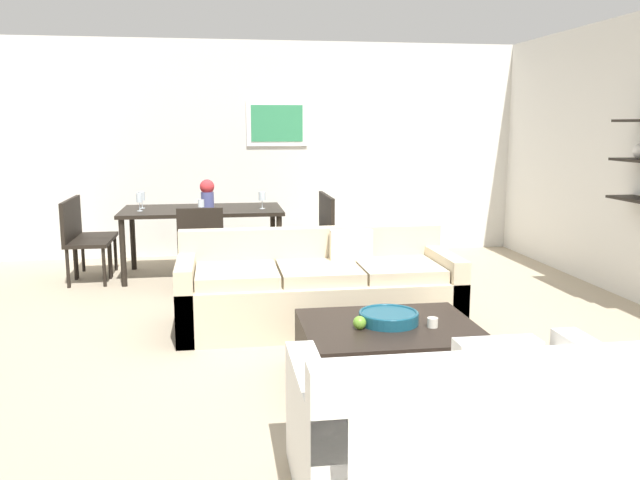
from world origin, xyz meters
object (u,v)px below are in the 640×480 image
Objects in this scene: loveseat_white at (468,433)px; dining_table at (202,215)px; sofa_beige at (318,291)px; wine_glass_left_near at (139,198)px; centerpiece_vase at (207,193)px; apple_on_coffee_table at (360,323)px; dining_chair_right_far at (314,225)px; coffee_table at (389,353)px; dining_chair_left_far at (87,230)px; wine_glass_foot at (201,204)px; dining_chair_left_near at (79,237)px; candle_jar at (433,322)px; wine_glass_right_near at (262,197)px; dining_chair_right_near at (319,231)px; decorative_bowl at (389,317)px; wine_glass_left_far at (142,197)px; dining_chair_foot at (201,245)px.

loveseat_white reaches higher than dining_table.
sofa_beige is 2.60m from wine_glass_left_near.
apple_on_coffee_table is at bearing -73.97° from centerpiece_vase.
dining_chair_right_far is (0.01, 4.89, 0.21)m from loveseat_white.
dining_table is at bearing 110.77° from coffee_table.
apple_on_coffee_table is at bearing -57.07° from dining_chair_left_far.
loveseat_white is at bearing -75.68° from centerpiece_vase.
dining_chair_left_near is at bearing 171.08° from wine_glass_foot.
candle_jar reaches higher than coffee_table.
wine_glass_right_near reaches higher than dining_chair_right_far.
loveseat_white reaches higher than apple_on_coffee_table.
loveseat_white is at bearing -73.43° from wine_glass_foot.
wine_glass_left_near is (-1.92, 4.56, 0.59)m from loveseat_white.
dining_chair_left_far is 4.53× the size of wine_glass_left_near.
centerpiece_vase is (-1.22, 0.27, 0.41)m from dining_chair_right_near.
coffee_table is at bearing -50.76° from dining_chair_left_near.
sofa_beige is 5.84× the size of decorative_bowl.
dining_table is 11.90× the size of wine_glass_foot.
dining_chair_left_far is 1.41m from centerpiece_vase.
centerpiece_vase reaches higher than dining_chair_right_far.
wine_glass_right_near is at bearing 100.84° from decorative_bowl.
sofa_beige is 2.04m from wine_glass_right_near.
sofa_beige is 3.20m from dining_chair_left_far.
apple_on_coffee_table is 3.61m from centerpiece_vase.
dining_chair_right_far and dining_chair_right_near have the same top height.
dining_chair_left_near is 6.00× the size of wine_glass_foot.
dining_chair_right_near reaches higher than sofa_beige.
coffee_table is 4.36m from dining_chair_left_far.
dining_table is at bearing -10.15° from wine_glass_left_far.
dining_chair_left_far is at bearing 90.00° from dining_chair_left_near.
loveseat_white is at bearing -67.12° from wine_glass_left_near.
apple_on_coffee_table is (-0.22, -0.09, -0.00)m from decorative_bowl.
wine_glass_left_near is 1.04× the size of wine_glass_right_near.
dining_chair_left_near is 0.74m from wine_glass_left_near.
dining_chair_left_far is at bearing 153.87° from wine_glass_foot.
coffee_table is at bearing -92.45° from decorative_bowl.
dining_chair_foot reaches higher than dining_table.
coffee_table is at bearing -77.85° from sofa_beige.
wine_glass_right_near is (-0.86, 3.29, 0.47)m from candle_jar.
apple_on_coffee_table is at bearing -62.43° from wine_glass_left_near.
wine_glass_foot reaches higher than apple_on_coffee_table.
wine_glass_right_near is at bearing 96.84° from apple_on_coffee_table.
dining_chair_foot is at bearing -56.70° from wine_glass_left_far.
sofa_beige is 2.61× the size of dining_chair_right_far.
wine_glass_left_far is at bearing 119.42° from decorative_bowl.
wine_glass_left_far reaches higher than loveseat_white.
dining_chair_foot is at bearing 117.31° from coffee_table.
decorative_bowl is 3.59m from centerpiece_vase.
wine_glass_right_near reaches higher than candle_jar.
wine_glass_left_near is 0.61× the size of centerpiece_vase.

